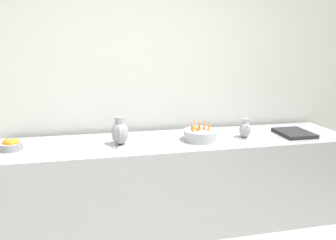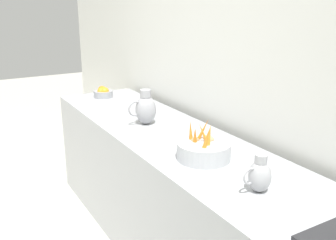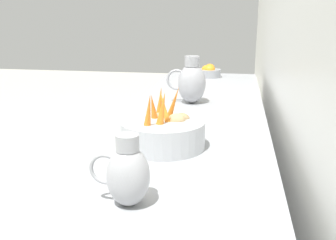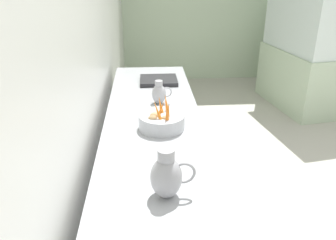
{
  "view_description": "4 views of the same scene",
  "coord_description": "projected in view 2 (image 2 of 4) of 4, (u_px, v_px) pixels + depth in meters",
  "views": [
    {
      "loc": [
        0.9,
        -0.35,
        1.68
      ],
      "look_at": [
        -1.41,
        0.1,
        1.1
      ],
      "focal_mm": 29.12,
      "sensor_mm": 36.0,
      "label": 1
    },
    {
      "loc": [
        -0.23,
        2.09,
        1.76
      ],
      "look_at": [
        -1.38,
        0.12,
        1.05
      ],
      "focal_mm": 41.96,
      "sensor_mm": 36.0,
      "label": 2
    },
    {
      "loc": [
        -1.7,
        1.74,
        1.36
      ],
      "look_at": [
        -1.45,
        0.36,
        0.97
      ],
      "focal_mm": 41.81,
      "sensor_mm": 36.0,
      "label": 3
    },
    {
      "loc": [
        -1.54,
        -1.68,
        1.9
      ],
      "look_at": [
        -1.4,
        0.39,
        0.96
      ],
      "focal_mm": 37.12,
      "sensor_mm": 36.0,
      "label": 4
    }
  ],
  "objects": [
    {
      "name": "prep_counter",
      "position": [
        191.0,
        210.0,
        2.54
      ],
      "size": [
        0.69,
        3.34,
        0.89
      ],
      "primitive_type": "cube",
      "color": "#9EA0A5",
      "rests_on": "ground_plane"
    },
    {
      "name": "vegetable_colander",
      "position": [
        204.0,
        150.0,
        2.21
      ],
      "size": [
        0.31,
        0.31,
        0.22
      ],
      "color": "#ADAFB5",
      "rests_on": "prep_counter"
    },
    {
      "name": "metal_pitcher_tall",
      "position": [
        145.0,
        109.0,
        2.81
      ],
      "size": [
        0.21,
        0.15,
        0.25
      ],
      "color": "#939399",
      "rests_on": "prep_counter"
    },
    {
      "name": "metal_pitcher_short",
      "position": [
        259.0,
        175.0,
        1.83
      ],
      "size": [
        0.16,
        0.11,
        0.19
      ],
      "color": "#A3A3A8",
      "rests_on": "prep_counter"
    },
    {
      "name": "orange_bowl",
      "position": [
        103.0,
        93.0,
        3.59
      ],
      "size": [
        0.17,
        0.17,
        0.1
      ],
      "color": "gray",
      "rests_on": "prep_counter"
    },
    {
      "name": "tile_wall_left",
      "position": [
        322.0,
        50.0,
        2.03
      ],
      "size": [
        0.1,
        7.61,
        3.0
      ],
      "primitive_type": "cube",
      "color": "silver",
      "rests_on": "ground_plane"
    }
  ]
}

